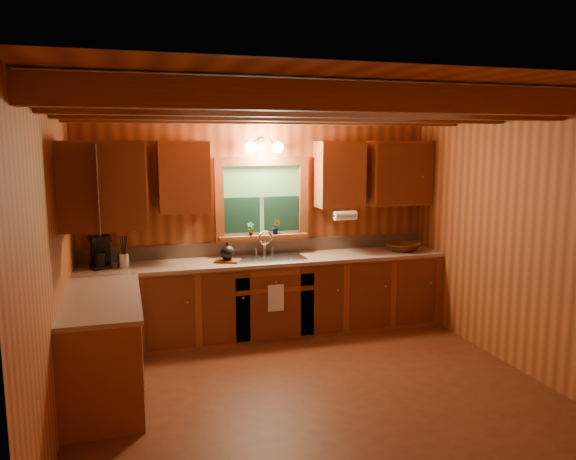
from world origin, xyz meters
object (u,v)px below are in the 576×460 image
(cutting_board, at_px, (228,261))
(wicker_basket, at_px, (402,247))
(coffee_maker, at_px, (100,252))
(sink, at_px, (268,262))

(cutting_board, bearing_deg, wicker_basket, 24.10)
(coffee_maker, bearing_deg, wicker_basket, -18.85)
(sink, relative_size, wicker_basket, 2.04)
(coffee_maker, xyz_separation_m, cutting_board, (1.34, -0.13, -0.16))
(sink, bearing_deg, coffee_maker, 178.27)
(coffee_maker, relative_size, wicker_basket, 0.85)
(sink, distance_m, cutting_board, 0.49)
(cutting_board, bearing_deg, coffee_maker, -161.61)
(wicker_basket, bearing_deg, cutting_board, -179.68)
(sink, height_order, cutting_board, sink)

